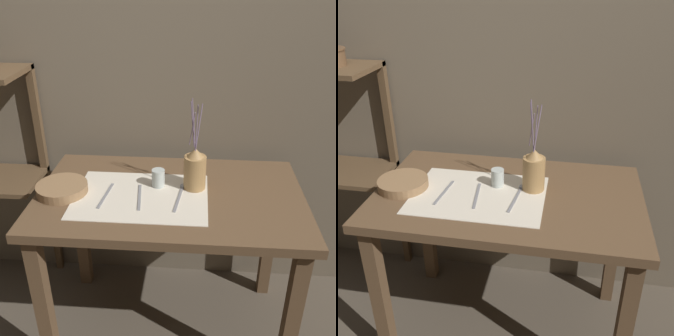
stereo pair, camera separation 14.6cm
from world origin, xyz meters
TOP-DOWN VIEW (x-y plane):
  - ground_plane at (0.00, 0.00)m, footprint 12.00×12.00m
  - stone_wall_back at (0.00, 0.46)m, footprint 7.00×0.06m
  - wooden_table at (0.00, 0.00)m, footprint 1.15×0.70m
  - linen_cloth at (-0.12, -0.04)m, footprint 0.57×0.41m
  - pitcher_with_flowers at (0.10, 0.05)m, footprint 0.10×0.10m
  - wooden_bowl at (-0.46, -0.03)m, footprint 0.22×0.22m
  - glass_tumbler_near at (-0.06, 0.05)m, footprint 0.06×0.06m
  - knife_center at (-0.27, -0.05)m, footprint 0.03×0.20m
  - fork_outer at (-0.12, -0.05)m, footprint 0.04×0.20m
  - spoon_outer at (0.05, 0.00)m, footprint 0.04×0.22m

SIDE VIEW (x-z plane):
  - ground_plane at x=0.00m, z-range 0.00..0.00m
  - wooden_table at x=0.00m, z-range 0.28..1.08m
  - linen_cloth at x=-0.12m, z-range 0.80..0.80m
  - knife_center at x=-0.27m, z-range 0.80..0.81m
  - fork_outer at x=-0.12m, z-range 0.80..0.81m
  - spoon_outer at x=0.05m, z-range 0.79..0.82m
  - wooden_bowl at x=-0.46m, z-range 0.80..0.84m
  - glass_tumbler_near at x=-0.06m, z-range 0.80..0.88m
  - pitcher_with_flowers at x=0.10m, z-range 0.68..1.09m
  - stone_wall_back at x=0.00m, z-range 0.00..2.40m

